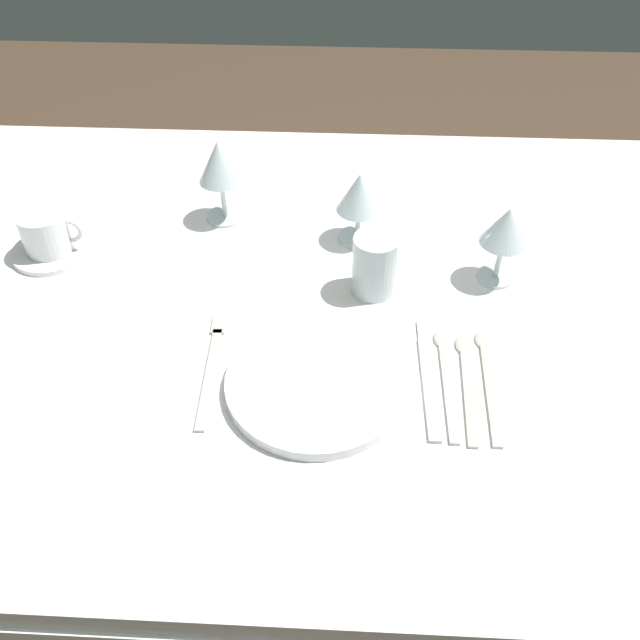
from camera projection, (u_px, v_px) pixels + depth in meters
ground_plane at (317, 526)px, 1.62m from camera, size 6.00×6.00×0.00m
dining_table at (315, 327)px, 1.18m from camera, size 1.80×1.11×0.74m
dinner_plate at (316, 383)px, 0.96m from camera, size 0.26×0.26×0.02m
fork_outer at (212, 364)px, 1.00m from camera, size 0.03×0.23×0.00m
dinner_knife at (428, 379)px, 0.97m from camera, size 0.02×0.23×0.00m
spoon_soup at (446, 369)px, 0.99m from camera, size 0.03×0.22×0.01m
spoon_dessert at (467, 374)px, 0.98m from camera, size 0.03×0.21×0.01m
spoon_tea at (488, 371)px, 0.99m from camera, size 0.03×0.22×0.01m
saucer_left at (52, 251)px, 1.19m from camera, size 0.14×0.14×0.01m
coffee_cup_left at (47, 231)px, 1.16m from camera, size 0.11×0.08×0.07m
wine_glass_centre at (506, 229)px, 1.08m from camera, size 0.08×0.08×0.14m
wine_glass_left at (359, 195)px, 1.17m from camera, size 0.08×0.08×0.13m
wine_glass_right at (220, 165)px, 1.20m from camera, size 0.08×0.08×0.16m
drink_tumbler at (375, 268)px, 1.09m from camera, size 0.07×0.07×0.10m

